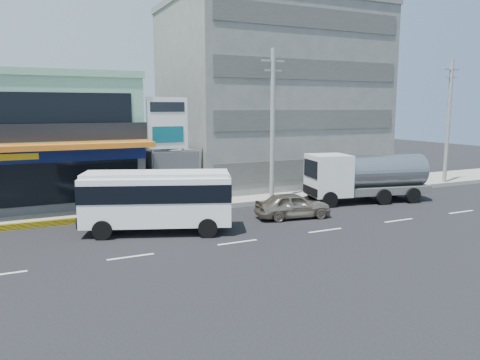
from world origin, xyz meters
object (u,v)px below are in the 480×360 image
object	(u,v)px
shop_building	(35,143)
billboard	(167,129)
concrete_building	(270,98)
minibus	(157,197)
tanker_truck	(363,176)
utility_pole_near	(273,125)
sedan	(293,205)
satellite_dish	(167,148)
utility_pole_far	(448,122)

from	to	relation	value
shop_building	billboard	xyz separation A→B (m)	(7.50, -4.75, 0.93)
concrete_building	minibus	distance (m)	18.11
tanker_truck	billboard	bearing A→B (deg)	161.13
utility_pole_near	minibus	size ratio (longest dim) A/B	1.29
utility_pole_near	minibus	bearing A→B (deg)	-155.53
billboard	utility_pole_near	world-z (taller)	utility_pole_near
sedan	tanker_truck	xyz separation A→B (m)	(6.68, 1.93, 1.00)
utility_pole_near	satellite_dish	bearing A→B (deg)	149.04
utility_pole_far	minibus	bearing A→B (deg)	-170.78
satellite_dish	minibus	bearing A→B (deg)	-110.65
minibus	concrete_building	bearing A→B (deg)	42.11
concrete_building	minibus	xyz separation A→B (m)	(-12.88, -11.64, -5.16)
shop_building	concrete_building	world-z (taller)	concrete_building
sedan	billboard	bearing A→B (deg)	50.57
utility_pole_far	minibus	size ratio (longest dim) A/B	1.29
utility_pole_far	minibus	distance (m)	25.42
tanker_truck	minibus	bearing A→B (deg)	-173.38
utility_pole_far	shop_building	bearing A→B (deg)	167.69
shop_building	utility_pole_far	bearing A→B (deg)	-12.31
utility_pole_near	sedan	bearing A→B (deg)	-103.49
shop_building	tanker_truck	bearing A→B (deg)	-24.36
tanker_truck	shop_building	bearing A→B (deg)	155.64
utility_pole_near	concrete_building	bearing A→B (deg)	62.24
billboard	utility_pole_far	xyz separation A→B (m)	(22.50, -1.80, 0.22)
billboard	utility_pole_far	world-z (taller)	utility_pole_far
minibus	tanker_truck	distance (m)	14.63
sedan	minibus	bearing A→B (deg)	96.82
billboard	satellite_dish	bearing A→B (deg)	74.48
satellite_dish	utility_pole_near	size ratio (longest dim) A/B	0.15
concrete_building	billboard	xyz separation A→B (m)	(-10.50, -5.80, -2.07)
shop_building	concrete_building	distance (m)	18.28
minibus	utility_pole_near	bearing A→B (deg)	24.47
billboard	minibus	world-z (taller)	billboard
shop_building	satellite_dish	world-z (taller)	shop_building
shop_building	concrete_building	size ratio (longest dim) A/B	0.77
shop_building	sedan	bearing A→B (deg)	-39.87
shop_building	tanker_truck	world-z (taller)	shop_building
shop_building	satellite_dish	xyz separation A→B (m)	(8.00, -2.95, -0.42)
shop_building	billboard	bearing A→B (deg)	-32.32
billboard	shop_building	bearing A→B (deg)	147.68
concrete_building	minibus	world-z (taller)	concrete_building
billboard	sedan	size ratio (longest dim) A/B	1.60
shop_building	utility_pole_far	size ratio (longest dim) A/B	1.24
concrete_building	utility_pole_far	world-z (taller)	concrete_building
utility_pole_far	billboard	bearing A→B (deg)	175.43
shop_building	utility_pole_near	distance (m)	15.50
shop_building	utility_pole_far	world-z (taller)	utility_pole_far
utility_pole_near	utility_pole_far	distance (m)	16.00
billboard	minibus	distance (m)	7.02
concrete_building	tanker_truck	world-z (taller)	concrete_building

